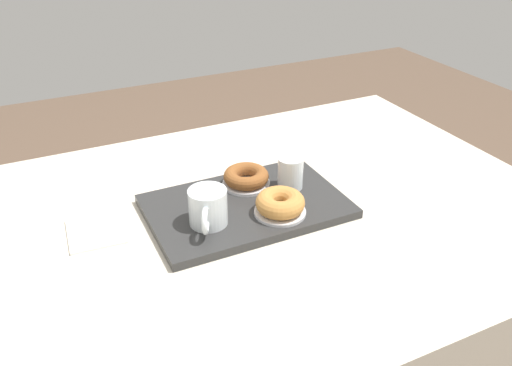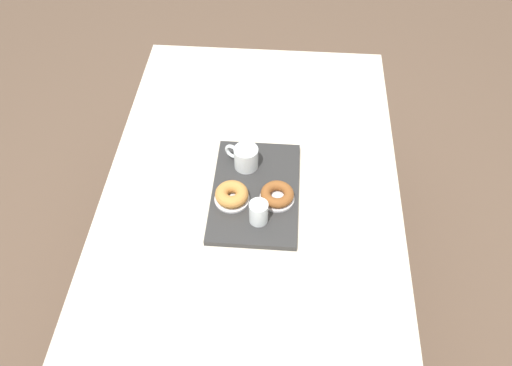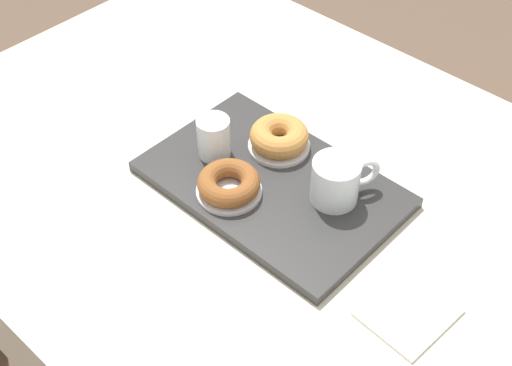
{
  "view_description": "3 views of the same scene",
  "coord_description": "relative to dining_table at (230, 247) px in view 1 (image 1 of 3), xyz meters",
  "views": [
    {
      "loc": [
        0.38,
        0.93,
        1.39
      ],
      "look_at": [
        -0.09,
        -0.04,
        0.77
      ],
      "focal_mm": 37.4,
      "sensor_mm": 36.0,
      "label": 1
    },
    {
      "loc": [
        -1.19,
        -0.1,
        2.09
      ],
      "look_at": [
        -0.04,
        -0.02,
        0.76
      ],
      "focal_mm": 37.32,
      "sensor_mm": 36.0,
      "label": 2
    },
    {
      "loc": [
        0.53,
        -0.68,
        1.61
      ],
      "look_at": [
        -0.06,
        -0.04,
        0.75
      ],
      "focal_mm": 49.3,
      "sensor_mm": 36.0,
      "label": 3
    }
  ],
  "objects": [
    {
      "name": "tea_mug_left",
      "position": [
        0.06,
        0.03,
        0.14
      ],
      "size": [
        0.08,
        0.12,
        0.08
      ],
      "color": "white",
      "rests_on": "serving_tray"
    },
    {
      "name": "water_glass_near",
      "position": [
        -0.17,
        -0.03,
        0.13
      ],
      "size": [
        0.06,
        0.06,
        0.08
      ],
      "color": "white",
      "rests_on": "serving_tray"
    },
    {
      "name": "sugar_donut_left",
      "position": [
        -0.1,
        0.06,
        0.13
      ],
      "size": [
        0.11,
        0.11,
        0.04
      ],
      "primitive_type": "torus",
      "color": "#BC7F3D",
      "rests_on": "donut_plate_left"
    },
    {
      "name": "dining_table",
      "position": [
        0.0,
        0.0,
        0.0
      ],
      "size": [
        1.55,
        1.0,
        0.72
      ],
      "color": "beige",
      "rests_on": "ground"
    },
    {
      "name": "serving_tray",
      "position": [
        -0.05,
        -0.01,
        0.09
      ],
      "size": [
        0.44,
        0.29,
        0.02
      ],
      "primitive_type": "cube",
      "color": "#2D2D2D",
      "rests_on": "dining_table"
    },
    {
      "name": "sugar_donut_right",
      "position": [
        -0.08,
        -0.09,
        0.12
      ],
      "size": [
        0.11,
        0.11,
        0.03
      ],
      "primitive_type": "torus",
      "color": "brown",
      "rests_on": "donut_plate_right"
    },
    {
      "name": "paper_napkin",
      "position": [
        0.28,
        -0.07,
        0.08
      ],
      "size": [
        0.13,
        0.14,
        0.01
      ],
      "primitive_type": "cube",
      "rotation": [
        0.0,
        0.0,
        -0.07
      ],
      "color": "white",
      "rests_on": "dining_table"
    },
    {
      "name": "donut_plate_left",
      "position": [
        -0.1,
        0.06,
        0.1
      ],
      "size": [
        0.11,
        0.11,
        0.01
      ],
      "primitive_type": "cylinder",
      "color": "silver",
      "rests_on": "serving_tray"
    },
    {
      "name": "donut_plate_right",
      "position": [
        -0.08,
        -0.09,
        0.1
      ],
      "size": [
        0.11,
        0.11,
        0.01
      ],
      "primitive_type": "cylinder",
      "color": "silver",
      "rests_on": "serving_tray"
    }
  ]
}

